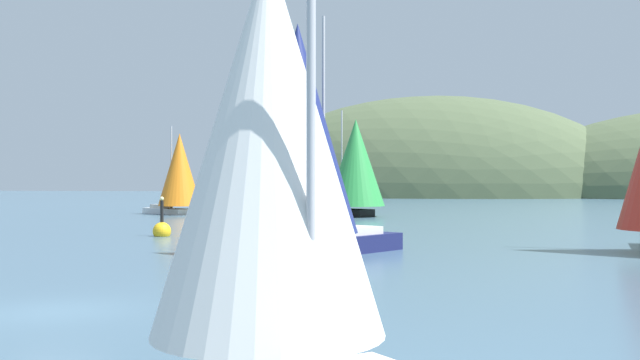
{
  "coord_description": "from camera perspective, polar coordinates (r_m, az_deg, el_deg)",
  "views": [
    {
      "loc": [
        10.36,
        -17.94,
        3.46
      ],
      "look_at": [
        0.0,
        38.33,
        3.37
      ],
      "focal_mm": 42.17,
      "sensor_mm": 36.0,
      "label": 1
    }
  ],
  "objects": [
    {
      "name": "ground_plane",
      "position": [
        21.01,
        -19.56,
        -9.39
      ],
      "size": [
        360.0,
        360.0,
        0.0
      ],
      "primitive_type": "plane",
      "color": "#426075"
    },
    {
      "name": "channel_buoy",
      "position": [
        46.29,
        -11.91,
        -3.74
      ],
      "size": [
        1.1,
        1.1,
        2.64
      ],
      "color": "gold",
      "rests_on": "ground_plane"
    },
    {
      "name": "sailboat_green_sail",
      "position": [
        68.83,
        2.64,
        1.13
      ],
      "size": [
        9.61,
        8.04,
        9.82
      ],
      "color": "black",
      "rests_on": "ground_plane"
    },
    {
      "name": "sailboat_white_mainsail",
      "position": [
        12.02,
        -3.63,
        1.86
      ],
      "size": [
        6.58,
        6.86,
        7.91
      ],
      "color": "white",
      "rests_on": "ground_plane"
    },
    {
      "name": "sailboat_orange_sail",
      "position": [
        73.98,
        -10.67,
        0.61
      ],
      "size": [
        7.6,
        6.46,
        8.64
      ],
      "color": "white",
      "rests_on": "ground_plane"
    },
    {
      "name": "headland_center",
      "position": [
        153.08,
        8.42,
        -1.21
      ],
      "size": [
        80.23,
        44.0,
        40.24
      ],
      "primitive_type": "ellipsoid",
      "color": "#4C5B3D",
      "rests_on": "ground_plane"
    },
    {
      "name": "sailboat_navy_sail",
      "position": [
        32.87,
        -1.53,
        3.45
      ],
      "size": [
        7.84,
        9.6,
        10.83
      ],
      "color": "#191E4C",
      "rests_on": "ground_plane"
    }
  ]
}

